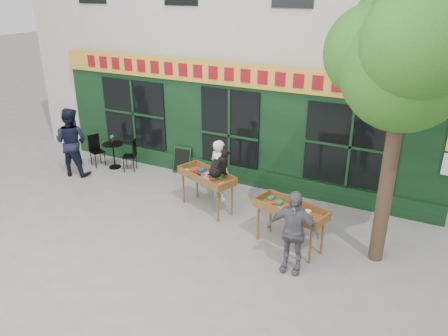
{
  "coord_description": "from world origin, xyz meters",
  "views": [
    {
      "loc": [
        4.98,
        -7.7,
        5.08
      ],
      "look_at": [
        0.76,
        0.5,
        1.22
      ],
      "focal_mm": 35.0,
      "sensor_mm": 36.0,
      "label": 1
    }
  ],
  "objects_px": {
    "bistro_table": "(113,151)",
    "man_left": "(71,142)",
    "dog": "(219,163)",
    "book_cart_right": "(290,212)",
    "woman": "(219,170)",
    "man_right": "(292,232)",
    "book_cart_center": "(207,178)"
  },
  "relations": [
    {
      "from": "bistro_table",
      "to": "man_left",
      "type": "height_order",
      "value": "man_left"
    },
    {
      "from": "man_left",
      "to": "dog",
      "type": "bearing_deg",
      "value": 164.38
    },
    {
      "from": "bistro_table",
      "to": "book_cart_right",
      "type": "bearing_deg",
      "value": -15.67
    },
    {
      "from": "dog",
      "to": "book_cart_right",
      "type": "height_order",
      "value": "dog"
    },
    {
      "from": "dog",
      "to": "bistro_table",
      "type": "bearing_deg",
      "value": -174.26
    },
    {
      "from": "book_cart_right",
      "to": "man_left",
      "type": "bearing_deg",
      "value": -171.38
    },
    {
      "from": "woman",
      "to": "bistro_table",
      "type": "height_order",
      "value": "woman"
    },
    {
      "from": "bistro_table",
      "to": "woman",
      "type": "bearing_deg",
      "value": -5.71
    },
    {
      "from": "man_left",
      "to": "man_right",
      "type": "bearing_deg",
      "value": 154.08
    },
    {
      "from": "man_right",
      "to": "man_left",
      "type": "xyz_separation_m",
      "value": [
        -7.11,
        1.56,
        0.15
      ]
    },
    {
      "from": "book_cart_center",
      "to": "bistro_table",
      "type": "distance_m",
      "value": 3.92
    },
    {
      "from": "man_right",
      "to": "bistro_table",
      "type": "distance_m",
      "value": 6.88
    },
    {
      "from": "book_cart_right",
      "to": "woman",
      "type": "bearing_deg",
      "value": 165.73
    },
    {
      "from": "dog",
      "to": "woman",
      "type": "distance_m",
      "value": 0.93
    },
    {
      "from": "dog",
      "to": "book_cart_center",
      "type": "bearing_deg",
      "value": -167.74
    },
    {
      "from": "book_cart_center",
      "to": "bistro_table",
      "type": "height_order",
      "value": "book_cart_center"
    },
    {
      "from": "woman",
      "to": "bistro_table",
      "type": "xyz_separation_m",
      "value": [
        -3.77,
        0.38,
        -0.25
      ]
    },
    {
      "from": "book_cart_right",
      "to": "bistro_table",
      "type": "height_order",
      "value": "book_cart_right"
    },
    {
      "from": "dog",
      "to": "bistro_table",
      "type": "height_order",
      "value": "dog"
    },
    {
      "from": "bistro_table",
      "to": "book_cart_center",
      "type": "bearing_deg",
      "value": -15.24
    },
    {
      "from": "book_cart_center",
      "to": "book_cart_right",
      "type": "distance_m",
      "value": 2.44
    },
    {
      "from": "book_cart_right",
      "to": "bistro_table",
      "type": "bearing_deg",
      "value": 179.77
    },
    {
      "from": "book_cart_right",
      "to": "book_cart_center",
      "type": "bearing_deg",
      "value": 179.09
    },
    {
      "from": "dog",
      "to": "man_left",
      "type": "bearing_deg",
      "value": -161.71
    },
    {
      "from": "book_cart_right",
      "to": "man_right",
      "type": "distance_m",
      "value": 0.81
    },
    {
      "from": "book_cart_center",
      "to": "man_right",
      "type": "relative_size",
      "value": 0.97
    },
    {
      "from": "dog",
      "to": "man_right",
      "type": "distance_m",
      "value": 2.72
    },
    {
      "from": "book_cart_center",
      "to": "man_left",
      "type": "bearing_deg",
      "value": -161.24
    },
    {
      "from": "book_cart_center",
      "to": "book_cart_right",
      "type": "xyz_separation_m",
      "value": [
        2.34,
        -0.69,
        0.0
      ]
    },
    {
      "from": "book_cart_center",
      "to": "woman",
      "type": "distance_m",
      "value": 0.65
    },
    {
      "from": "woman",
      "to": "dog",
      "type": "bearing_deg",
      "value": 136.96
    },
    {
      "from": "bistro_table",
      "to": "man_left",
      "type": "xyz_separation_m",
      "value": [
        -0.7,
        -0.9,
        0.44
      ]
    }
  ]
}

